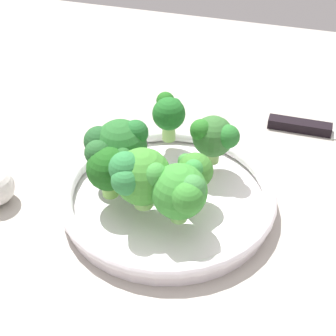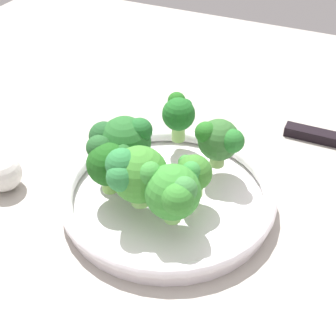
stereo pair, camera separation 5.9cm
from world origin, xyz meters
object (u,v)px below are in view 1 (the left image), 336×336
Objects in this scene: broccoli_floret_1 at (194,171)px; knife at (331,132)px; bowl at (168,196)px; broccoli_floret_3 at (140,177)px; broccoli_floret_0 at (118,144)px; broccoli_floret_5 at (181,192)px; broccoli_floret_4 at (213,136)px; broccoli_floret_2 at (169,113)px; broccoli_floret_6 at (108,167)px.

broccoli_floret_1 is 0.21× the size of knife.
broccoli_floret_3 is (-4.34, 1.88, 6.05)cm from bowl.
knife is (22.87, -15.63, -5.79)cm from broccoli_floret_1.
broccoli_floret_0 reaches higher than broccoli_floret_1.
broccoli_floret_5 reaches higher than bowl.
broccoli_floret_3 is 5.15cm from broccoli_floret_5.
knife is at bearing -42.94° from broccoli_floret_4.
broccoli_floret_3 is 34.88cm from knife.
broccoli_floret_1 is 28.30cm from knife.
bowl is 4.04× the size of broccoli_floret_4.
broccoli_floret_0 is at bearing 81.90° from broccoli_floret_1.
broccoli_floret_0 is at bearing 115.99° from broccoli_floret_4.
broccoli_floret_1 is at bearing -98.10° from broccoli_floret_0.
broccoli_floret_2 is (10.39, 6.42, 0.78)cm from broccoli_floret_1.
broccoli_floret_4 is 0.92× the size of broccoli_floret_5.
broccoli_floret_0 is 1.08× the size of broccoli_floret_5.
bowl is 8.44cm from broccoli_floret_5.
bowl is at bearing 88.38° from broccoli_floret_1.
broccoli_floret_0 is 12.03cm from broccoli_floret_4.
broccoli_floret_0 reaches higher than broccoli_floret_6.
bowl is 4.86× the size of broccoli_floret_1.
broccoli_floret_3 is 1.15× the size of broccoli_floret_6.
broccoli_floret_2 reaches higher than knife.
bowl is at bearing -101.10° from broccoli_floret_0.
broccoli_floret_0 is (1.36, 6.94, 5.59)cm from bowl.
broccoli_floret_5 is (-6.64, -10.11, 0.18)cm from broccoli_floret_0.
knife is (21.41, -25.84, -6.58)cm from broccoli_floret_0.
bowl is 4.21× the size of broccoli_floret_2.
broccoli_floret_3 is at bearing -138.42° from broccoli_floret_0.
broccoli_floret_4 is 0.25× the size of knife.
broccoli_floret_4 is at bearing 137.06° from knife.
broccoli_floret_1 is 0.71× the size of broccoli_floret_3.
broccoli_floret_5 is at bearing -102.53° from broccoli_floret_6.
broccoli_floret_3 reaches higher than broccoli_floret_1.
broccoli_floret_3 reaches higher than broccoli_floret_0.
broccoli_floret_6 is (-13.46, 3.24, -0.06)cm from broccoli_floret_2.
broccoli_floret_2 is at bearing -13.54° from broccoli_floret_6.
broccoli_floret_0 is at bearing 56.70° from broccoli_floret_5.
bowl is 5.81cm from broccoli_floret_1.
broccoli_floret_5 reaches higher than broccoli_floret_4.
broccoli_floret_5 is (-11.92, 0.70, 0.20)cm from broccoli_floret_4.
broccoli_floret_2 reaches higher than broccoli_floret_1.
knife is (22.78, -18.90, -0.99)cm from bowl.
broccoli_floret_6 reaches higher than knife.
broccoli_floret_0 is 12.10cm from broccoli_floret_5.
bowl is 9.49cm from broccoli_floret_4.
broccoli_floret_2 is at bearing 119.50° from knife.
knife is at bearing -37.46° from broccoli_floret_3.
bowl is 1.01× the size of knife.
broccoli_floret_4 is (6.73, -0.61, 0.78)cm from broccoli_floret_1.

